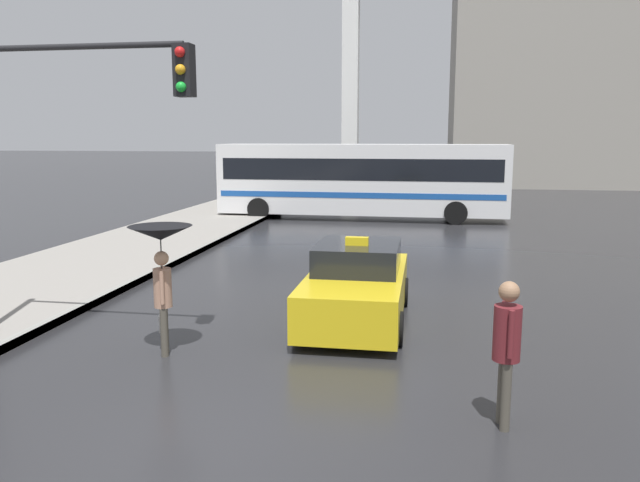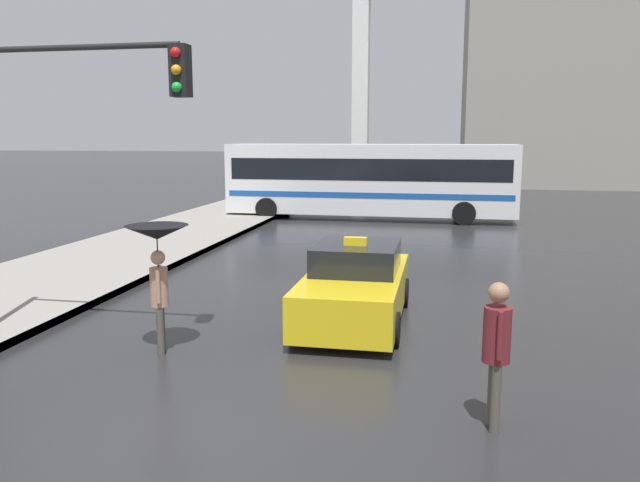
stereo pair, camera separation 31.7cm
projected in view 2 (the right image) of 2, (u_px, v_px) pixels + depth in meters
ground_plane at (173, 458)px, 6.98m from camera, size 300.00×300.00×0.00m
taxi at (355, 286)px, 12.11m from camera, size 1.91×4.25×1.67m
city_bus at (370, 178)px, 27.28m from camera, size 12.47×2.74×3.26m
pedestrian_with_umbrella at (158, 251)px, 10.11m from camera, size 1.03×1.03×2.15m
pedestrian_man at (497, 341)px, 7.51m from camera, size 0.36×0.49×1.85m
traffic_light at (58, 127)px, 10.28m from camera, size 4.07×0.38×5.27m
monument_cross at (361, 34)px, 35.05m from camera, size 7.22×0.90×16.42m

